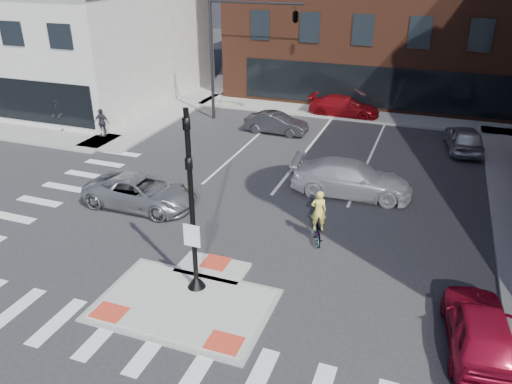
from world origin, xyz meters
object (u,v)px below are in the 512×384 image
at_px(red_sedan, 480,330).
at_px(bg_car_silver, 464,138).
at_px(silver_suv, 141,192).
at_px(cyclist, 318,224).
at_px(pedestrian_a, 58,115).
at_px(bg_car_red, 344,106).
at_px(bg_car_dark, 276,123).
at_px(pedestrian_b, 102,122).
at_px(white_pickup, 351,178).

distance_m(red_sedan, bg_car_silver, 16.66).
bearing_deg(red_sedan, silver_suv, -24.24).
relative_size(cyclist, pedestrian_a, 1.08).
relative_size(silver_suv, bg_car_red, 1.04).
height_order(bg_car_dark, bg_car_red, bg_car_red).
distance_m(silver_suv, bg_car_red, 17.41).
distance_m(pedestrian_a, pedestrian_b, 3.13).
height_order(bg_car_dark, pedestrian_a, pedestrian_a).
distance_m(white_pickup, cyclist, 4.54).
bearing_deg(pedestrian_a, white_pickup, 30.77).
xyz_separation_m(bg_car_dark, cyclist, (5.50, -11.64, 0.07)).
bearing_deg(cyclist, pedestrian_a, -41.02).
distance_m(white_pickup, bg_car_dark, 9.28).
bearing_deg(bg_car_dark, pedestrian_a, 111.51).
relative_size(red_sedan, bg_car_silver, 1.01).
bearing_deg(pedestrian_b, bg_car_silver, 12.30).
relative_size(silver_suv, pedestrian_a, 2.56).
bearing_deg(cyclist, red_sedan, 123.20).
bearing_deg(silver_suv, bg_car_dark, -11.23).
bearing_deg(white_pickup, silver_suv, 114.18).
height_order(silver_suv, pedestrian_a, pedestrian_a).
distance_m(bg_car_silver, bg_car_red, 8.68).
bearing_deg(bg_car_dark, cyclist, -152.91).
relative_size(red_sedan, pedestrian_a, 2.19).
height_order(pedestrian_a, pedestrian_b, pedestrian_a).
distance_m(bg_car_dark, cyclist, 12.88).
distance_m(silver_suv, pedestrian_a, 12.37).
relative_size(bg_car_dark, bg_car_silver, 0.92).
height_order(white_pickup, pedestrian_a, pedestrian_a).
bearing_deg(red_sedan, cyclist, -43.45).
distance_m(bg_car_dark, bg_car_silver, 10.78).
distance_m(bg_car_dark, bg_car_red, 5.94).
distance_m(red_sedan, white_pickup, 10.18).
height_order(cyclist, pedestrian_b, cyclist).
height_order(silver_suv, red_sedan, red_sedan).
height_order(cyclist, pedestrian_a, cyclist).
bearing_deg(pedestrian_b, pedestrian_a, 177.73).
xyz_separation_m(silver_suv, pedestrian_b, (-7.06, 7.00, 0.29)).
bearing_deg(pedestrian_b, bg_car_red, 34.71).
relative_size(pedestrian_a, pedestrian_b, 1.17).
xyz_separation_m(red_sedan, pedestrian_a, (-23.63, 11.41, 0.39)).
bearing_deg(pedestrian_a, bg_car_dark, 58.60).
xyz_separation_m(red_sedan, bg_car_red, (-7.89, 20.91, -0.03)).
distance_m(cyclist, pedestrian_b, 16.55).
bearing_deg(white_pickup, bg_car_dark, 36.19).
distance_m(silver_suv, pedestrian_b, 9.95).
height_order(bg_car_dark, bg_car_silver, bg_car_silver).
distance_m(bg_car_dark, pedestrian_a, 13.34).
xyz_separation_m(bg_car_red, cyclist, (2.31, -16.65, 0.02)).
xyz_separation_m(white_pickup, pedestrian_a, (-18.48, 2.63, 0.33)).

